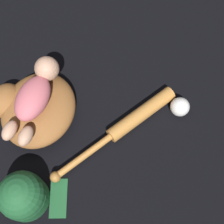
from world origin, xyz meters
The scene contains 6 objects.
ground_plane centered at (0.00, 0.00, 0.00)m, with size 6.00×6.00×0.00m, color black.
baseball_glove centered at (-0.06, -0.01, 0.05)m, with size 0.32×0.34×0.11m.
baby_figure centered at (-0.04, -0.04, 0.15)m, with size 0.34×0.12×0.09m.
baseball_bat centered at (0.00, -0.38, 0.03)m, with size 0.49×0.37×0.06m.
baseball centered at (0.11, -0.56, 0.04)m, with size 0.08×0.08×0.08m.
baseball_cap centered at (-0.38, -0.11, 0.07)m, with size 0.19×0.24×0.16m.
Camera 1 is at (-0.44, -0.44, 1.14)m, focal length 50.00 mm.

